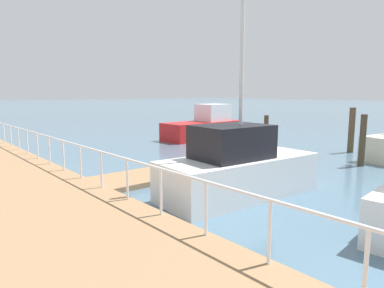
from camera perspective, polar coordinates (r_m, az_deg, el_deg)
name	(u,v)px	position (r m, az deg, el deg)	size (l,w,h in m)	color
ground_plane	(72,147)	(20.86, -19.36, -0.54)	(300.00, 300.00, 0.00)	slate
floating_dock	(202,166)	(14.25, 1.73, -3.70)	(10.97, 2.00, 0.18)	#93704C
boardwalk_railing	(80,153)	(11.42, -18.18, -1.38)	(0.06, 29.44, 1.08)	white
dock_piling_0	(266,127)	(23.91, 12.27, 2.79)	(0.31, 0.31, 1.61)	#473826
dock_piling_1	(363,140)	(16.24, 26.57, 0.55)	(0.26, 0.26, 2.22)	#473826
dock_piling_2	(352,130)	(19.75, 25.07, 2.12)	(0.31, 0.31, 2.36)	brown
moored_boat_1	(205,126)	(23.47, 2.17, 2.97)	(5.77, 2.19, 2.34)	red
moored_boat_2	(238,168)	(10.39, 7.65, -4.04)	(5.20, 2.37, 7.55)	white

